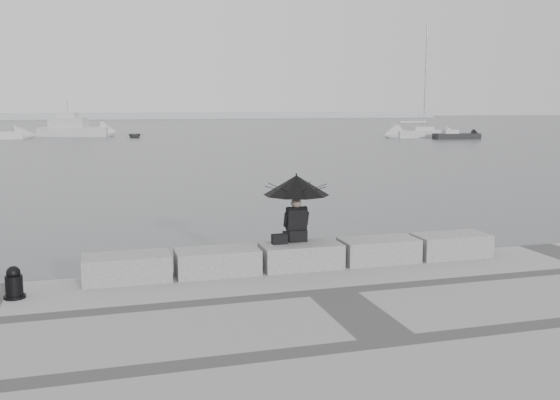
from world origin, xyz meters
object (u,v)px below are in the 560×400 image
object	(u,v)px
motor_cruiser	(75,129)
dinghy	(134,135)
seated_person	(296,191)
mooring_bollard	(14,285)
sailboat_right	(420,133)
small_motorboat	(457,136)

from	to	relation	value
motor_cruiser	dinghy	world-z (taller)	motor_cruiser
seated_person	mooring_bollard	distance (m)	5.49
mooring_bollard	sailboat_right	bearing A→B (deg)	55.53
sailboat_right	dinghy	size ratio (longest dim) A/B	4.05
mooring_bollard	dinghy	bearing A→B (deg)	85.22
mooring_bollard	seated_person	bearing A→B (deg)	9.14
motor_cruiser	small_motorboat	xyz separation A→B (m)	(40.55, -17.02, -0.57)
motor_cruiser	small_motorboat	world-z (taller)	motor_cruiser
small_motorboat	dinghy	bearing A→B (deg)	164.72
dinghy	sailboat_right	bearing A→B (deg)	-9.61
sailboat_right	motor_cruiser	distance (m)	40.49
small_motorboat	dinghy	distance (m)	36.35
sailboat_right	dinghy	xyz separation A→B (m)	(-31.84, 8.71, -0.25)
sailboat_right	dinghy	world-z (taller)	sailboat_right
seated_person	mooring_bollard	bearing A→B (deg)	-169.21
small_motorboat	dinghy	xyz separation A→B (m)	(-33.97, 12.95, -0.05)
motor_cruiser	dinghy	xyz separation A→B (m)	(6.58, -4.07, -0.62)
seated_person	motor_cruiser	xyz separation A→B (m)	(-6.60, 65.96, -1.14)
dinghy	mooring_bollard	bearing A→B (deg)	-89.09
mooring_bollard	small_motorboat	bearing A→B (deg)	51.77
motor_cruiser	small_motorboat	bearing A→B (deg)	-4.35
motor_cruiser	small_motorboat	size ratio (longest dim) A/B	1.67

